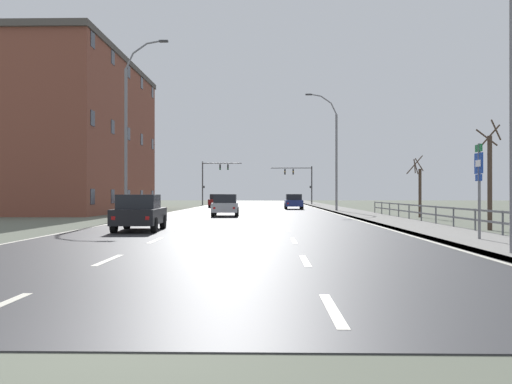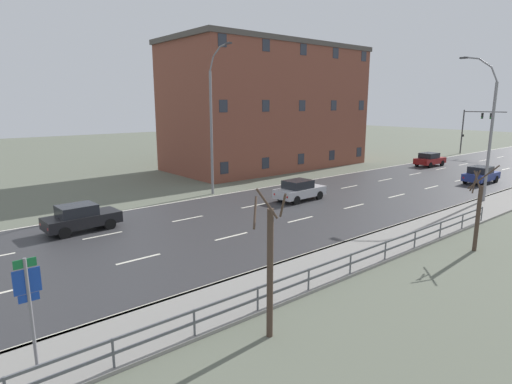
{
  "view_description": "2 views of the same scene",
  "coord_description": "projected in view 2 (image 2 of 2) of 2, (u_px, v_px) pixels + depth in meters",
  "views": [
    {
      "loc": [
        1.45,
        -5.38,
        1.6
      ],
      "look_at": [
        -0.01,
        64.3,
        1.84
      ],
      "focal_mm": 38.03,
      "sensor_mm": 36.0,
      "label": 1
    },
    {
      "loc": [
        20.21,
        10.58,
        7.21
      ],
      "look_at": [
        0.0,
        27.28,
        1.64
      ],
      "focal_mm": 29.49,
      "sensor_mm": 36.0,
      "label": 2
    }
  ],
  "objects": [
    {
      "name": "ground_plane",
      "position": [
        423.0,
        181.0,
        40.06
      ],
      "size": [
        160.0,
        160.0,
        0.12
      ],
      "color": "#5B6051"
    },
    {
      "name": "road_asphalt_strip",
      "position": [
        479.0,
        168.0,
        47.52
      ],
      "size": [
        14.0,
        120.0,
        0.03
      ],
      "color": "#303033",
      "rests_on": "ground"
    },
    {
      "name": "guardrail",
      "position": [
        285.0,
        285.0,
        15.34
      ],
      "size": [
        0.07,
        33.28,
        1.0
      ],
      "color": "#515459",
      "rests_on": "ground"
    },
    {
      "name": "street_lamp_midground",
      "position": [
        488.0,
        132.0,
        30.21
      ],
      "size": [
        2.85,
        0.24,
        10.55
      ],
      "color": "slate",
      "rests_on": "ground"
    },
    {
      "name": "street_lamp_left_bank",
      "position": [
        213.0,
        124.0,
        32.66
      ],
      "size": [
        2.81,
        0.24,
        11.46
      ],
      "color": "slate",
      "rests_on": "ground"
    },
    {
      "name": "highway_sign",
      "position": [
        29.0,
        299.0,
        11.18
      ],
      "size": [
        0.09,
        0.68,
        3.25
      ],
      "color": "slate",
      "rests_on": "ground"
    },
    {
      "name": "traffic_signal_left",
      "position": [
        473.0,
        124.0,
        59.28
      ],
      "size": [
        5.73,
        0.36,
        6.26
      ],
      "color": "#38383A",
      "rests_on": "ground"
    },
    {
      "name": "car_near_left",
      "position": [
        430.0,
        159.0,
        48.66
      ],
      "size": [
        1.96,
        4.17,
        1.57
      ],
      "rotation": [
        0.0,
        0.0,
        -0.04
      ],
      "color": "maroon",
      "rests_on": "ground"
    },
    {
      "name": "car_mid_centre",
      "position": [
        481.0,
        175.0,
        38.31
      ],
      "size": [
        1.84,
        4.1,
        1.57
      ],
      "rotation": [
        0.0,
        0.0,
        0.0
      ],
      "color": "navy",
      "rests_on": "ground"
    },
    {
      "name": "car_near_right",
      "position": [
        299.0,
        190.0,
        31.55
      ],
      "size": [
        1.95,
        4.16,
        1.57
      ],
      "rotation": [
        0.0,
        0.0,
        0.03
      ],
      "color": "#B7B7BC",
      "rests_on": "ground"
    },
    {
      "name": "car_far_left",
      "position": [
        81.0,
        217.0,
        23.97
      ],
      "size": [
        2.0,
        4.19,
        1.57
      ],
      "rotation": [
        0.0,
        0.0,
        0.05
      ],
      "color": "black",
      "rests_on": "ground"
    },
    {
      "name": "brick_building",
      "position": [
        267.0,
        107.0,
        47.52
      ],
      "size": [
        11.12,
        22.75,
        13.57
      ],
      "color": "brown",
      "rests_on": "ground"
    },
    {
      "name": "bare_tree_near",
      "position": [
        270.0,
        269.0,
        12.78
      ],
      "size": [
        1.17,
        1.25,
        4.82
      ],
      "color": "#423328",
      "rests_on": "ground"
    },
    {
      "name": "bare_tree_mid",
      "position": [
        478.0,
        212.0,
        20.57
      ],
      "size": [
        1.26,
        1.25,
        4.28
      ],
      "color": "#423328",
      "rests_on": "ground"
    }
  ]
}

